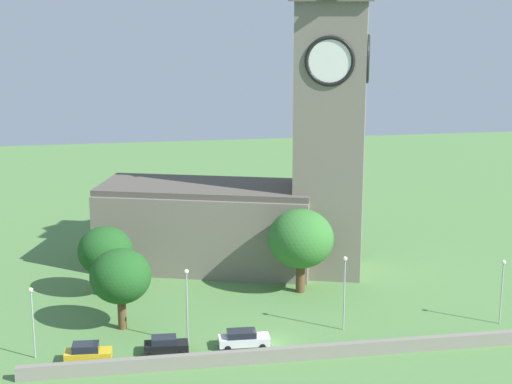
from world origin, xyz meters
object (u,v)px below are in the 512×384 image
car_yellow (88,353)px  tree_by_tower (105,251)px  car_white (243,339)px  streetlamp_west_end (32,311)px  tree_riverside_east (121,276)px  church (261,178)px  car_black (166,345)px  streetlamp_east_mid (502,281)px  streetlamp_west_mid (187,295)px  tree_riverside_west (301,239)px  streetlamp_central (345,282)px

car_yellow → tree_by_tower: 17.72m
tree_by_tower → car_white: bearing=-51.7°
streetlamp_west_end → tree_riverside_east: tree_riverside_east is taller
church → tree_by_tower: 20.60m
car_black → streetlamp_east_mid: bearing=2.4°
streetlamp_west_mid → tree_by_tower: (-7.64, 14.22, 0.23)m
car_white → streetlamp_west_end: streetlamp_west_end is taller
streetlamp_east_mid → tree_riverside_west: 21.74m
car_yellow → car_black: size_ratio=1.03×
church → car_yellow: bearing=-130.1°
car_white → tree_riverside_east: (-11.15, 6.48, 4.60)m
car_white → tree_riverside_east: size_ratio=0.59×
streetlamp_west_mid → tree_by_tower: tree_by_tower is taller
car_white → streetlamp_central: (10.41, 2.45, 4.16)m
streetlamp_west_mid → streetlamp_central: bearing=2.2°
church → tree_riverside_east: (-16.95, -16.31, -5.75)m
car_yellow → streetlamp_east_mid: 40.92m
streetlamp_west_mid → streetlamp_east_mid: (31.45, -0.59, -0.38)m
car_yellow → car_black: car_yellow is taller
car_white → streetlamp_east_mid: streetlamp_east_mid is taller
car_white → car_black: bearing=-178.8°
streetlamp_east_mid → car_black: bearing=-177.6°
streetlamp_west_end → tree_by_tower: bearing=67.1°
car_yellow → streetlamp_central: 25.31m
car_black → tree_riverside_west: tree_riverside_west is taller
streetlamp_central → tree_riverside_east: bearing=169.4°
streetlamp_west_end → tree_by_tower: (6.40, 15.13, 0.58)m
car_black → tree_by_tower: (-5.42, 16.23, 4.29)m
car_black → streetlamp_west_mid: 5.04m
car_black → tree_riverside_east: size_ratio=0.51×
car_yellow → car_white: car_yellow is taller
car_yellow → car_white: 14.36m
church → tree_by_tower: bearing=-160.1°
church → streetlamp_east_mid: bearing=-46.3°
car_white → streetlamp_west_mid: bearing=159.8°
streetlamp_west_mid → tree_riverside_east: 7.66m
car_yellow → streetlamp_west_end: (-4.79, 2.01, 3.59)m
church → tree_riverside_east: bearing=-136.1°
church → tree_riverside_west: church is taller
tree_riverside_east → streetlamp_west_mid: bearing=-37.2°
streetlamp_west_end → streetlamp_east_mid: (45.48, 0.32, -0.03)m
streetlamp_central → tree_riverside_west: 11.43m
car_white → streetlamp_central: size_ratio=0.64×
streetlamp_west_mid → streetlamp_east_mid: size_ratio=1.10×
streetlamp_central → car_white: bearing=-166.8°
tree_by_tower → tree_riverside_east: bearing=-80.8°
streetlamp_central → tree_by_tower: bearing=149.5°
church → tree_by_tower: (-18.51, -6.71, -6.07)m
car_yellow → tree_by_tower: (1.61, 17.14, 4.17)m
car_yellow → streetlamp_central: streetlamp_central is taller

